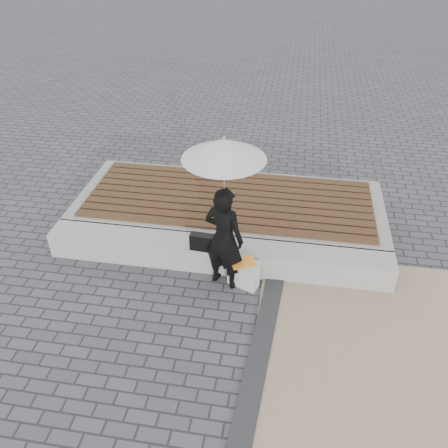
# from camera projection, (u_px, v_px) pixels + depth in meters

# --- Properties ---
(ground) EXTENTS (80.00, 80.00, 0.00)m
(ground) POSITION_uv_depth(u_px,v_px,m) (194.00, 350.00, 5.55)
(ground) COLOR #4D4D52
(ground) RESTS_ON ground
(edging_band) EXTENTS (0.61, 5.20, 0.04)m
(edging_band) POSITION_uv_depth(u_px,v_px,m) (251.00, 393.00, 5.03)
(edging_band) COLOR #2E2E31
(edging_band) RESTS_ON ground
(seating_ledge) EXTENTS (5.00, 0.45, 0.40)m
(seating_ledge) POSITION_uv_depth(u_px,v_px,m) (217.00, 254.00, 6.72)
(seating_ledge) COLOR #B0AFAA
(seating_ledge) RESTS_ON ground
(timber_platform) EXTENTS (5.00, 2.00, 0.40)m
(timber_platform) POSITION_uv_depth(u_px,v_px,m) (229.00, 210.00, 7.69)
(timber_platform) COLOR #A6A5A0
(timber_platform) RESTS_ON ground
(timber_decking) EXTENTS (4.60, 1.80, 0.04)m
(timber_decking) POSITION_uv_depth(u_px,v_px,m) (229.00, 198.00, 7.56)
(timber_decking) COLOR #522D1C
(timber_decking) RESTS_ON timber_platform
(woman) EXTENTS (0.65, 0.53, 1.54)m
(woman) POSITION_uv_depth(u_px,v_px,m) (224.00, 238.00, 6.09)
(woman) COLOR black
(woman) RESTS_ON ground
(parasol) EXTENTS (1.01, 1.01, 1.29)m
(parasol) POSITION_uv_depth(u_px,v_px,m) (224.00, 149.00, 5.34)
(parasol) COLOR silver
(parasol) RESTS_ON ground
(handbag) EXTENTS (0.36, 0.15, 0.25)m
(handbag) POSITION_uv_depth(u_px,v_px,m) (203.00, 242.00, 6.42)
(handbag) COLOR black
(handbag) RESTS_ON seating_ledge
(canvas_tote) EXTENTS (0.46, 0.32, 0.44)m
(canvas_tote) POSITION_uv_depth(u_px,v_px,m) (243.00, 273.00, 6.36)
(canvas_tote) COLOR silver
(canvas_tote) RESTS_ON ground
(magazine) EXTENTS (0.40, 0.35, 0.01)m
(magazine) POSITION_uv_depth(u_px,v_px,m) (243.00, 262.00, 6.18)
(magazine) COLOR #FC4A28
(magazine) RESTS_ON canvas_tote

